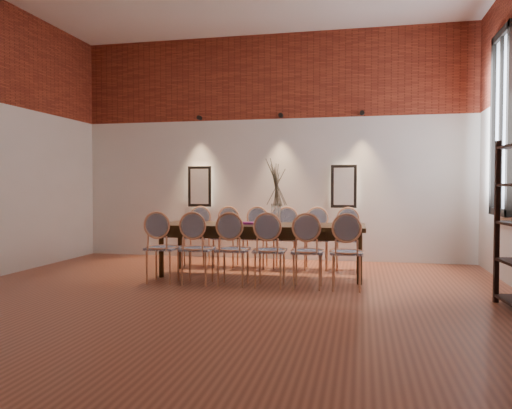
% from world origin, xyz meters
% --- Properties ---
extents(floor, '(7.00, 7.00, 0.02)m').
position_xyz_m(floor, '(0.00, 0.00, -0.01)').
color(floor, '#994F35').
rests_on(floor, ground).
extents(wall_back, '(7.00, 0.10, 4.00)m').
position_xyz_m(wall_back, '(0.00, 3.55, 2.00)').
color(wall_back, silver).
rests_on(wall_back, ground).
extents(brick_band_back, '(7.00, 0.02, 1.50)m').
position_xyz_m(brick_band_back, '(0.00, 3.48, 3.25)').
color(brick_band_back, maroon).
rests_on(brick_band_back, ground).
extents(niche_left, '(0.36, 0.06, 0.66)m').
position_xyz_m(niche_left, '(-1.30, 3.45, 1.30)').
color(niche_left, '#FFEAC6').
rests_on(niche_left, wall_back).
extents(niche_right, '(0.36, 0.06, 0.66)m').
position_xyz_m(niche_right, '(1.30, 3.45, 1.30)').
color(niche_right, '#FFEAC6').
rests_on(niche_right, wall_back).
extents(spot_fixture_left, '(0.08, 0.10, 0.08)m').
position_xyz_m(spot_fixture_left, '(-1.30, 3.42, 2.55)').
color(spot_fixture_left, black).
rests_on(spot_fixture_left, wall_back).
extents(spot_fixture_mid, '(0.08, 0.10, 0.08)m').
position_xyz_m(spot_fixture_mid, '(0.20, 3.42, 2.55)').
color(spot_fixture_mid, black).
rests_on(spot_fixture_mid, wall_back).
extents(spot_fixture_right, '(0.08, 0.10, 0.08)m').
position_xyz_m(spot_fixture_right, '(1.60, 3.42, 2.55)').
color(spot_fixture_right, black).
rests_on(spot_fixture_right, wall_back).
extents(window_glass, '(0.02, 0.78, 2.38)m').
position_xyz_m(window_glass, '(3.46, 2.00, 2.15)').
color(window_glass, silver).
rests_on(window_glass, wall_right).
extents(window_frame, '(0.08, 0.90, 2.50)m').
position_xyz_m(window_frame, '(3.44, 2.00, 2.15)').
color(window_frame, black).
rests_on(window_frame, wall_right).
extents(window_mullion, '(0.06, 0.06, 2.40)m').
position_xyz_m(window_mullion, '(3.44, 2.00, 2.15)').
color(window_mullion, black).
rests_on(window_mullion, wall_right).
extents(dining_table, '(2.95, 0.99, 0.75)m').
position_xyz_m(dining_table, '(0.19, 1.77, 0.38)').
color(dining_table, '#321C0A').
rests_on(dining_table, floor).
extents(chair_near_a, '(0.45, 0.45, 0.94)m').
position_xyz_m(chair_near_a, '(-1.02, 1.00, 0.47)').
color(chair_near_a, '#E39D71').
rests_on(chair_near_a, floor).
extents(chair_near_b, '(0.45, 0.45, 0.94)m').
position_xyz_m(chair_near_b, '(-0.53, 1.01, 0.47)').
color(chair_near_b, '#E39D71').
rests_on(chair_near_b, floor).
extents(chair_near_c, '(0.45, 0.45, 0.94)m').
position_xyz_m(chair_near_c, '(-0.04, 1.02, 0.47)').
color(chair_near_c, '#E39D71').
rests_on(chair_near_c, floor).
extents(chair_near_d, '(0.45, 0.45, 0.94)m').
position_xyz_m(chair_near_d, '(0.45, 1.03, 0.47)').
color(chair_near_d, '#E39D71').
rests_on(chair_near_d, floor).
extents(chair_near_e, '(0.45, 0.45, 0.94)m').
position_xyz_m(chair_near_e, '(0.93, 1.03, 0.47)').
color(chair_near_e, '#E39D71').
rests_on(chair_near_e, floor).
extents(chair_near_f, '(0.45, 0.45, 0.94)m').
position_xyz_m(chair_near_f, '(1.42, 1.04, 0.47)').
color(chair_near_f, '#E39D71').
rests_on(chair_near_f, floor).
extents(chair_far_a, '(0.45, 0.45, 0.94)m').
position_xyz_m(chair_far_a, '(-1.05, 2.50, 0.47)').
color(chair_far_a, '#E39D71').
rests_on(chair_far_a, floor).
extents(chair_far_b, '(0.45, 0.45, 0.94)m').
position_xyz_m(chair_far_b, '(-0.56, 2.51, 0.47)').
color(chair_far_b, '#E39D71').
rests_on(chair_far_b, floor).
extents(chair_far_c, '(0.45, 0.45, 0.94)m').
position_xyz_m(chair_far_c, '(-0.07, 2.52, 0.47)').
color(chair_far_c, '#E39D71').
rests_on(chair_far_c, floor).
extents(chair_far_d, '(0.45, 0.45, 0.94)m').
position_xyz_m(chair_far_d, '(0.42, 2.53, 0.47)').
color(chair_far_d, '#E39D71').
rests_on(chair_far_d, floor).
extents(chair_far_e, '(0.45, 0.45, 0.94)m').
position_xyz_m(chair_far_e, '(0.91, 2.54, 0.47)').
color(chair_far_e, '#E39D71').
rests_on(chair_far_e, floor).
extents(chair_far_f, '(0.45, 0.45, 0.94)m').
position_xyz_m(chair_far_f, '(1.40, 2.54, 0.47)').
color(chair_far_f, '#E39D71').
rests_on(chair_far_f, floor).
extents(vase, '(0.14, 0.14, 0.30)m').
position_xyz_m(vase, '(0.40, 1.78, 0.90)').
color(vase, silver).
rests_on(vase, dining_table).
extents(dried_branches, '(0.50, 0.50, 0.70)m').
position_xyz_m(dried_branches, '(0.40, 1.78, 1.35)').
color(dried_branches, brown).
rests_on(dried_branches, vase).
extents(bowl, '(0.24, 0.24, 0.18)m').
position_xyz_m(bowl, '(-0.29, 1.72, 0.84)').
color(bowl, brown).
rests_on(bowl, dining_table).
extents(book, '(0.26, 0.18, 0.03)m').
position_xyz_m(book, '(-0.04, 1.76, 0.77)').
color(book, '#861C73').
rests_on(book, dining_table).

